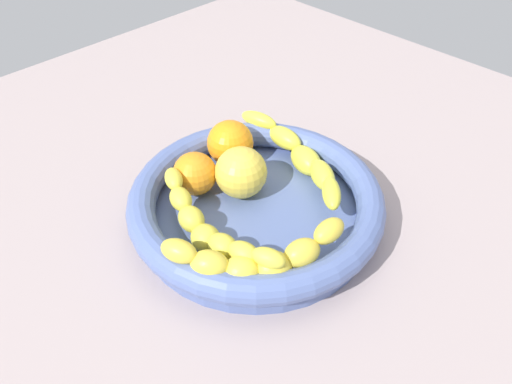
# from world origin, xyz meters

# --- Properties ---
(kitchen_counter) EXTENTS (1.20, 1.20, 0.03)m
(kitchen_counter) POSITION_xyz_m (0.00, 0.00, 0.01)
(kitchen_counter) COLOR #A39191
(kitchen_counter) RESTS_ON ground
(fruit_bowl) EXTENTS (0.32, 0.32, 0.05)m
(fruit_bowl) POSITION_xyz_m (0.00, 0.00, 0.06)
(fruit_bowl) COLOR #52659F
(fruit_bowl) RESTS_ON kitchen_counter
(banana_draped_left) EXTENTS (0.23, 0.10, 0.05)m
(banana_draped_left) POSITION_xyz_m (-0.01, 0.10, 0.07)
(banana_draped_left) COLOR yellow
(banana_draped_left) RESTS_ON fruit_bowl
(banana_draped_right) EXTENTS (0.22, 0.06, 0.05)m
(banana_draped_right) POSITION_xyz_m (0.01, -0.08, 0.08)
(banana_draped_right) COLOR yellow
(banana_draped_right) RESTS_ON fruit_bowl
(banana_arching_top) EXTENTS (0.13, 0.17, 0.05)m
(banana_arching_top) POSITION_xyz_m (0.08, -0.08, 0.08)
(banana_arching_top) COLOR yellow
(banana_arching_top) RESTS_ON fruit_bowl
(orange_front) EXTENTS (0.06, 0.06, 0.06)m
(orange_front) POSITION_xyz_m (-0.08, -0.03, 0.08)
(orange_front) COLOR orange
(orange_front) RESTS_ON fruit_bowl
(orange_mid_left) EXTENTS (0.06, 0.06, 0.06)m
(orange_mid_left) POSITION_xyz_m (-0.10, 0.05, 0.08)
(orange_mid_left) COLOR orange
(orange_mid_left) RESTS_ON fruit_bowl
(apple_yellow) EXTENTS (0.07, 0.07, 0.07)m
(apple_yellow) POSITION_xyz_m (-0.04, 0.01, 0.08)
(apple_yellow) COLOR yellow
(apple_yellow) RESTS_ON fruit_bowl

